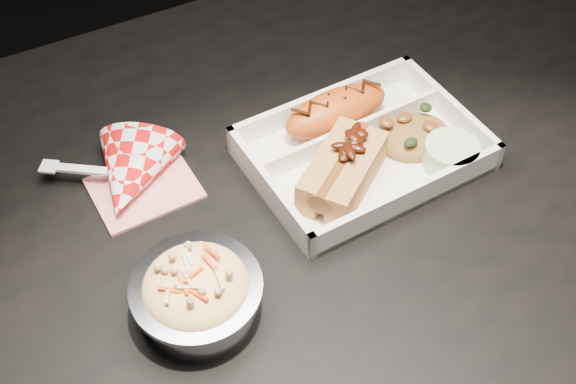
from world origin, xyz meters
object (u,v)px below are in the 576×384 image
(hotdog, at_px, (343,169))
(foil_coleslaw_cup, at_px, (197,292))
(dining_table, at_px, (266,268))
(napkin_fork, at_px, (130,176))
(food_tray, at_px, (362,153))
(fried_pastry, at_px, (336,111))

(hotdog, bearing_deg, foil_coleslaw_cup, 163.58)
(dining_table, relative_size, napkin_fork, 7.55)
(foil_coleslaw_cup, bearing_deg, napkin_fork, 90.77)
(dining_table, relative_size, foil_coleslaw_cup, 9.75)
(food_tray, relative_size, hotdog, 2.01)
(dining_table, xyz_separation_m, foil_coleslaw_cup, (-0.10, -0.07, 0.12))
(food_tray, relative_size, foil_coleslaw_cup, 2.09)
(foil_coleslaw_cup, xyz_separation_m, napkin_fork, (-0.00, 0.18, -0.02))
(dining_table, distance_m, hotdog, 0.15)
(napkin_fork, bearing_deg, foil_coleslaw_cup, -54.62)
(food_tray, distance_m, fried_pastry, 0.06)
(food_tray, height_order, foil_coleslaw_cup, foil_coleslaw_cup)
(food_tray, relative_size, napkin_fork, 1.62)
(dining_table, distance_m, fried_pastry, 0.20)
(dining_table, relative_size, food_tray, 4.65)
(fried_pastry, relative_size, hotdog, 1.03)
(dining_table, xyz_separation_m, napkin_fork, (-0.11, 0.11, 0.11))
(food_tray, distance_m, hotdog, 0.06)
(dining_table, bearing_deg, fried_pastry, 31.19)
(hotdog, bearing_deg, fried_pastry, 28.02)
(fried_pastry, bearing_deg, hotdog, -116.18)
(food_tray, bearing_deg, dining_table, -171.77)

